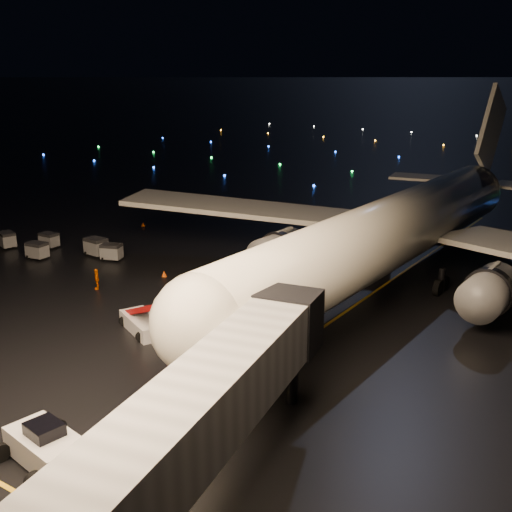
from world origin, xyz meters
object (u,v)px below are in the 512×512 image
Objects in this scene: crew_c at (97,279)px; baggage_cart_2 at (96,247)px; baggage_cart_4 at (7,240)px; baggage_cart_0 at (112,252)px; baggage_cart_1 at (37,251)px; baggage_cart_3 at (49,240)px; airliner at (408,188)px; belt_loader at (142,309)px; pushback_tug at (46,442)px.

crew_c is 10.08m from baggage_cart_2.
crew_c is 0.93× the size of baggage_cart_4.
baggage_cart_1 is (-6.30, -3.65, 0.02)m from baggage_cart_0.
baggage_cart_2 is 6.26m from baggage_cart_3.
airliner is 27.00× the size of baggage_cart_2.
airliner is 24.47m from belt_loader.
crew_c is at bearing 179.75° from belt_loader.
airliner is at bearing 87.52° from belt_loader.
crew_c is at bearing -26.94° from baggage_cart_3.
pushback_tug is at bearing -41.79° from baggage_cart_3.
baggage_cart_1 is at bearing -174.59° from belt_loader.
baggage_cart_1 is 5.53m from baggage_cart_2.
belt_loader reaches higher than baggage_cart_4.
baggage_cart_2 is at bearing 38.17° from baggage_cart_1.
airliner is 31.75× the size of crew_c.
baggage_cart_3 is at bearing -170.36° from baggage_cart_2.
baggage_cart_0 is at bearing 140.02° from pushback_tug.
baggage_cart_2 is (3.95, 3.87, 0.08)m from baggage_cart_1.
baggage_cart_1 is at bearing -57.52° from baggage_cart_3.
baggage_cart_2 is (-23.76, 25.04, -0.11)m from pushback_tug.
baggage_cart_4 is (-37.38, -12.87, -7.20)m from airliner.
baggage_cart_3 is (-6.23, -0.63, -0.13)m from baggage_cart_2.
belt_loader reaches higher than baggage_cart_1.
baggage_cart_0 is at bearing 0.08° from baggage_cart_3.
baggage_cart_3 is (-8.58, -0.41, -0.03)m from baggage_cart_0.
airliner is 40.18m from baggage_cart_4.
pushback_tug is (-3.85, -34.88, -7.01)m from airliner.
belt_loader is 3.51× the size of baggage_cart_4.
baggage_cart_1 is at bearing -154.92° from airliner.
pushback_tug is at bearing -43.65° from baggage_cart_1.
crew_c is 1.00× the size of baggage_cart_3.
baggage_cart_3 is at bearing 150.09° from pushback_tug.
pushback_tug is 2.34× the size of baggage_cart_3.
baggage_cart_0 is 1.04× the size of baggage_cart_3.
baggage_cart_4 is at bearing 155.97° from pushback_tug.
baggage_cart_2 is at bearing 142.73° from pushback_tug.
pushback_tug is 2.36× the size of crew_c.
baggage_cart_3 is at bearing 162.33° from baggage_cart_0.
belt_loader is at bearing -25.65° from baggage_cart_1.
belt_loader is at bearing 125.93° from pushback_tug.
baggage_cart_2 reaches higher than baggage_cart_1.
crew_c is at bearing -38.55° from baggage_cart_2.
airliner is 35.15m from baggage_cart_1.
airliner is at bearing 1.32° from baggage_cart_0.
baggage_cart_1 is at bearing -170.30° from baggage_cart_0.
baggage_cart_4 is at bearing -158.86° from baggage_cart_2.
crew_c reaches higher than baggage_cart_4.
airliner reaches higher than crew_c.
airliner is at bearing 92.95° from pushback_tug.
airliner is at bearing 14.54° from baggage_cart_3.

